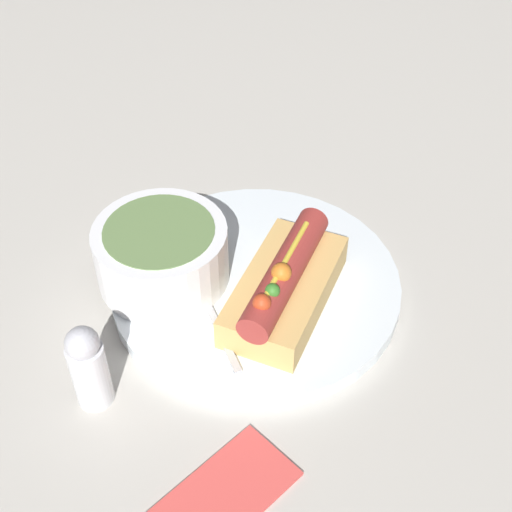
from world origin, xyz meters
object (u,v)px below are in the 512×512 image
Objects in this scene: hot_dog at (285,285)px; soup_bowl at (161,252)px; spoon at (196,279)px; salt_shaker at (88,366)px.

soup_bowl is (-0.05, 0.11, 0.01)m from hot_dog.
spoon is at bearing -62.97° from soup_bowl.
salt_shaker reaches higher than hot_dog.
soup_bowl is at bearing 96.13° from hot_dog.
hot_dog is at bearing -129.44° from spoon.
spoon is at bearing 7.46° from salt_shaker.
salt_shaker is (-0.13, -0.05, -0.01)m from soup_bowl.
hot_dog is 0.12m from soup_bowl.
soup_bowl is 0.04m from spoon.
soup_bowl is 0.85× the size of spoon.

